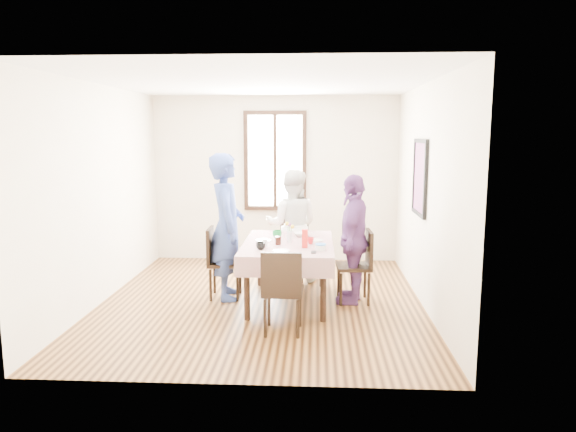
% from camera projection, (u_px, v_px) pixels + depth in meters
% --- Properties ---
extents(ground, '(4.50, 4.50, 0.00)m').
position_uv_depth(ground, '(262.00, 301.00, 6.68)').
color(ground, black).
rests_on(ground, ground).
extents(back_wall, '(4.00, 0.00, 4.00)m').
position_uv_depth(back_wall, '(275.00, 179.00, 8.69)').
color(back_wall, beige).
rests_on(back_wall, ground).
extents(right_wall, '(0.00, 4.50, 4.50)m').
position_uv_depth(right_wall, '(426.00, 196.00, 6.36)').
color(right_wall, beige).
rests_on(right_wall, ground).
extents(window_frame, '(1.02, 0.06, 1.62)m').
position_uv_depth(window_frame, '(275.00, 161.00, 8.62)').
color(window_frame, black).
rests_on(window_frame, back_wall).
extents(window_pane, '(0.90, 0.02, 1.50)m').
position_uv_depth(window_pane, '(275.00, 161.00, 8.63)').
color(window_pane, white).
rests_on(window_pane, back_wall).
extents(art_poster, '(0.04, 0.76, 0.96)m').
position_uv_depth(art_poster, '(420.00, 177.00, 6.62)').
color(art_poster, red).
rests_on(art_poster, right_wall).
extents(dining_table, '(0.98, 1.50, 0.75)m').
position_uv_depth(dining_table, '(288.00, 273.00, 6.60)').
color(dining_table, black).
rests_on(dining_table, ground).
extents(tablecloth, '(1.10, 1.62, 0.01)m').
position_uv_depth(tablecloth, '(288.00, 243.00, 6.54)').
color(tablecloth, '#580813').
rests_on(tablecloth, dining_table).
extents(chair_left, '(0.44, 0.44, 0.91)m').
position_uv_depth(chair_left, '(225.00, 263.00, 6.77)').
color(chair_left, black).
rests_on(chair_left, ground).
extents(chair_right, '(0.44, 0.44, 0.91)m').
position_uv_depth(chair_right, '(354.00, 266.00, 6.59)').
color(chair_right, black).
rests_on(chair_right, ground).
extents(chair_far, '(0.47, 0.47, 0.91)m').
position_uv_depth(chair_far, '(292.00, 249.00, 7.60)').
color(chair_far, black).
rests_on(chair_far, ground).
extents(chair_near, '(0.43, 0.43, 0.91)m').
position_uv_depth(chair_near, '(283.00, 291.00, 5.57)').
color(chair_near, black).
rests_on(chair_near, ground).
extents(person_left, '(0.56, 0.75, 1.86)m').
position_uv_depth(person_left, '(226.00, 226.00, 6.70)').
color(person_left, '#334890').
rests_on(person_left, ground).
extents(person_far, '(0.81, 0.65, 1.60)m').
position_uv_depth(person_far, '(292.00, 225.00, 7.53)').
color(person_far, silver).
rests_on(person_far, ground).
extents(person_right, '(0.57, 1.00, 1.61)m').
position_uv_depth(person_right, '(352.00, 239.00, 6.54)').
color(person_right, '#653877').
rests_on(person_right, ground).
extents(mug_black, '(0.13, 0.13, 0.09)m').
position_uv_depth(mug_black, '(261.00, 246.00, 6.13)').
color(mug_black, black).
rests_on(mug_black, tablecloth).
extents(mug_flag, '(0.12, 0.12, 0.08)m').
position_uv_depth(mug_flag, '(311.00, 241.00, 6.44)').
color(mug_flag, red).
rests_on(mug_flag, tablecloth).
extents(mug_green, '(0.12, 0.12, 0.09)m').
position_uv_depth(mug_green, '(277.00, 234.00, 6.83)').
color(mug_green, '#0C7226').
rests_on(mug_green, tablecloth).
extents(serving_bowl, '(0.25, 0.25, 0.05)m').
position_uv_depth(serving_bowl, '(301.00, 234.00, 6.92)').
color(serving_bowl, white).
rests_on(serving_bowl, tablecloth).
extents(juice_carton, '(0.07, 0.07, 0.22)m').
position_uv_depth(juice_carton, '(305.00, 239.00, 6.22)').
color(juice_carton, red).
rests_on(juice_carton, tablecloth).
extents(butter_tub, '(0.13, 0.13, 0.06)m').
position_uv_depth(butter_tub, '(321.00, 247.00, 6.09)').
color(butter_tub, white).
rests_on(butter_tub, tablecloth).
extents(jam_jar, '(0.07, 0.07, 0.10)m').
position_uv_depth(jam_jar, '(278.00, 241.00, 6.40)').
color(jam_jar, black).
rests_on(jam_jar, tablecloth).
extents(drinking_glass, '(0.06, 0.06, 0.09)m').
position_uv_depth(drinking_glass, '(265.00, 242.00, 6.31)').
color(drinking_glass, silver).
rests_on(drinking_glass, tablecloth).
extents(smartphone, '(0.06, 0.12, 0.01)m').
position_uv_depth(smartphone, '(314.00, 252.00, 5.98)').
color(smartphone, black).
rests_on(smartphone, tablecloth).
extents(flower_vase, '(0.07, 0.07, 0.13)m').
position_uv_depth(flower_vase, '(290.00, 237.00, 6.54)').
color(flower_vase, silver).
rests_on(flower_vase, tablecloth).
extents(plate_left, '(0.20, 0.20, 0.01)m').
position_uv_depth(plate_left, '(263.00, 240.00, 6.63)').
color(plate_left, white).
rests_on(plate_left, tablecloth).
extents(plate_right, '(0.20, 0.20, 0.01)m').
position_uv_depth(plate_right, '(315.00, 240.00, 6.63)').
color(plate_right, white).
rests_on(plate_right, tablecloth).
extents(plate_near, '(0.20, 0.20, 0.01)m').
position_uv_depth(plate_near, '(281.00, 251.00, 6.04)').
color(plate_near, white).
rests_on(plate_near, tablecloth).
extents(butter_lid, '(0.12, 0.12, 0.01)m').
position_uv_depth(butter_lid, '(321.00, 244.00, 6.09)').
color(butter_lid, blue).
rests_on(butter_lid, butter_tub).
extents(flower_bunch, '(0.09, 0.09, 0.10)m').
position_uv_depth(flower_bunch, '(290.00, 227.00, 6.52)').
color(flower_bunch, yellow).
rests_on(flower_bunch, flower_vase).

